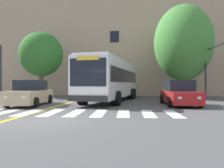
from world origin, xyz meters
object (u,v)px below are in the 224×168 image
(car_red_far_lane, at_px, (179,94))
(street_tree_curbside_small, at_px, (41,54))
(car_tan_near_lane, at_px, (31,94))
(street_tree_curbside_large, at_px, (183,43))
(traffic_light_near_corner, at_px, (214,61))
(city_bus, at_px, (112,79))

(car_red_far_lane, xyz_separation_m, street_tree_curbside_small, (-13.21, 7.17, 3.89))
(car_red_far_lane, bearing_deg, car_tan_near_lane, -173.82)
(street_tree_curbside_large, height_order, street_tree_curbside_small, street_tree_curbside_large)
(car_tan_near_lane, height_order, street_tree_curbside_large, street_tree_curbside_large)
(traffic_light_near_corner, bearing_deg, street_tree_curbside_small, 165.88)
(street_tree_curbside_large, bearing_deg, car_red_far_lane, -104.37)
(street_tree_curbside_large, bearing_deg, traffic_light_near_corner, -64.36)
(car_tan_near_lane, bearing_deg, street_tree_curbside_large, 32.57)
(city_bus, distance_m, car_red_far_lane, 5.98)
(city_bus, bearing_deg, car_tan_near_lane, -141.60)
(street_tree_curbside_large, xyz_separation_m, street_tree_curbside_small, (-14.88, 0.65, -0.82))
(city_bus, bearing_deg, traffic_light_near_corner, -0.30)
(city_bus, xyz_separation_m, car_tan_near_lane, (-5.25, -4.16, -1.07))
(city_bus, relative_size, car_red_far_lane, 2.53)
(car_red_far_lane, bearing_deg, city_bus, 148.77)
(street_tree_curbside_small, bearing_deg, car_red_far_lane, -28.49)
(city_bus, height_order, street_tree_curbside_large, street_tree_curbside_large)
(city_bus, height_order, car_red_far_lane, city_bus)
(car_red_far_lane, distance_m, street_tree_curbside_small, 15.53)
(car_tan_near_lane, height_order, street_tree_curbside_small, street_tree_curbside_small)
(car_red_far_lane, xyz_separation_m, traffic_light_near_corner, (3.36, 3.00, 2.58))
(car_tan_near_lane, height_order, traffic_light_near_corner, traffic_light_near_corner)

